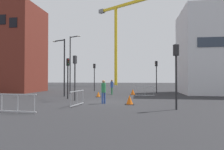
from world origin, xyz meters
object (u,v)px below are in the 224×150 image
traffic_light_verge (156,72)px  traffic_cone_on_verge (130,100)px  pedestrian_walking (104,90)px  traffic_cone_by_barrier (133,92)px  traffic_light_corner (176,66)px  traffic_light_median (75,70)px  streetlamp_tall (71,60)px  traffic_light_island (68,72)px  streetlamp_short (63,62)px  pedestrian_waiting (112,86)px  traffic_cone_orange (98,94)px  construction_crane (117,32)px  traffic_light_crosswalk (94,73)px

traffic_light_verge → traffic_cone_on_verge: bearing=-103.6°
pedestrian_walking → traffic_cone_by_barrier: pedestrian_walking is taller
traffic_light_corner → traffic_cone_by_barrier: traffic_light_corner is taller
traffic_cone_on_verge → traffic_cone_by_barrier: size_ratio=1.00×
traffic_light_median → traffic_cone_on_verge: traffic_light_median is taller
streetlamp_tall → traffic_light_island: 6.46m
traffic_light_verge → traffic_cone_on_verge: 12.67m
streetlamp_short → pedestrian_walking: bearing=-45.7°
streetlamp_short → traffic_light_median: bearing=-55.4°
streetlamp_short → traffic_cone_on_verge: (7.60, -5.94, -3.43)m
traffic_light_median → pedestrian_waiting: size_ratio=2.19×
traffic_light_verge → traffic_cone_orange: bearing=-136.2°
traffic_light_median → traffic_light_corner: traffic_light_corner is taller
construction_crane → traffic_cone_by_barrier: 39.61m
streetlamp_tall → traffic_light_crosswalk: streetlamp_tall is taller
streetlamp_tall → traffic_cone_by_barrier: (7.77, -0.32, -3.97)m
traffic_light_crosswalk → streetlamp_tall: bearing=-104.6°
pedestrian_walking → traffic_cone_orange: (-1.59, 5.60, -0.80)m
streetlamp_tall → traffic_light_crosswalk: (1.59, 6.11, -1.46)m
construction_crane → traffic_cone_on_verge: (6.08, -44.93, -15.74)m
traffic_cone_on_verge → traffic_cone_orange: (-3.60, 5.81, -0.06)m
traffic_light_median → traffic_cone_on_verge: 5.83m
pedestrian_walking → pedestrian_waiting: 8.98m
traffic_light_island → traffic_light_corner: traffic_light_corner is taller
traffic_cone_by_barrier → traffic_light_verge: bearing=44.7°
traffic_light_median → pedestrian_walking: 3.80m
traffic_light_corner → traffic_cone_on_verge: size_ratio=5.86×
pedestrian_waiting → streetlamp_short: bearing=-146.9°
construction_crane → traffic_light_median: 44.93m
traffic_light_corner → traffic_cone_orange: traffic_light_corner is taller
traffic_light_median → pedestrian_walking: size_ratio=2.17×
traffic_light_median → traffic_light_verge: bearing=51.9°
construction_crane → streetlamp_short: 40.92m
traffic_light_verge → traffic_light_island: 12.48m
streetlamp_tall → pedestrian_waiting: streetlamp_tall is taller
traffic_light_island → traffic_light_crosswalk: size_ratio=0.91×
pedestrian_waiting → traffic_cone_by_barrier: size_ratio=2.60×
streetlamp_short → traffic_cone_orange: (4.00, -0.13, -3.48)m
traffic_light_verge → pedestrian_walking: traffic_light_verge is taller
traffic_light_island → traffic_light_crosswalk: bearing=90.8°
traffic_light_verge → traffic_light_corner: bearing=-89.6°
construction_crane → traffic_light_corner: bearing=-79.1°
traffic_light_median → traffic_light_crosswalk: traffic_light_crosswalk is taller
traffic_light_island → pedestrian_waiting: 6.88m
traffic_light_verge → traffic_cone_orange: size_ratio=7.36×
streetlamp_tall → traffic_light_verge: size_ratio=1.71×
traffic_light_verge → traffic_cone_by_barrier: 4.93m
construction_crane → traffic_cone_orange: construction_crane is taller
traffic_light_median → pedestrian_walking: bearing=-32.4°
traffic_light_corner → pedestrian_waiting: size_ratio=2.25×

